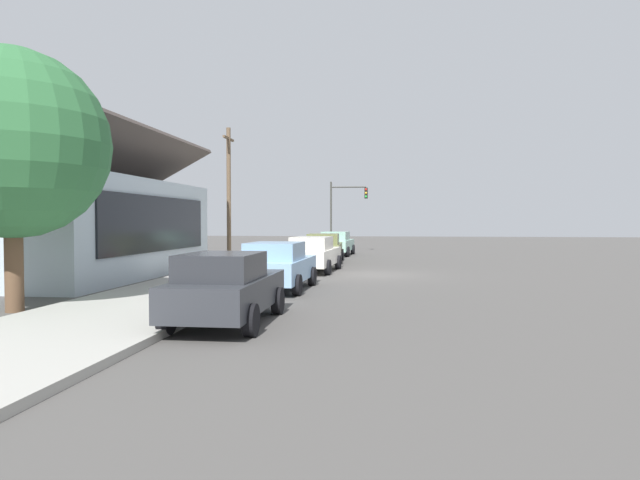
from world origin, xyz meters
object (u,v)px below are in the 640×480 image
(car_charcoal, at_px, (226,288))
(car_seafoam, at_px, (336,243))
(shade_tree, at_px, (12,144))
(traffic_light_main, at_px, (345,205))
(car_ivory, at_px, (313,254))
(car_skyblue, at_px, (277,266))
(fire_hydrant_red, at_px, (281,260))
(car_olive, at_px, (324,247))
(utility_pole_wooden, at_px, (229,192))

(car_charcoal, bearing_deg, car_seafoam, -0.36)
(shade_tree, bearing_deg, traffic_light_main, -11.96)
(car_charcoal, relative_size, car_seafoam, 0.91)
(car_ivory, bearing_deg, car_skyblue, -179.17)
(car_charcoal, bearing_deg, car_skyblue, 0.70)
(car_ivory, xyz_separation_m, fire_hydrant_red, (0.65, 1.59, -0.32))
(car_skyblue, distance_m, traffic_light_main, 23.19)
(car_ivory, height_order, shade_tree, shade_tree)
(car_charcoal, bearing_deg, car_olive, -0.04)
(car_seafoam, height_order, fire_hydrant_red, car_seafoam)
(car_charcoal, xyz_separation_m, fire_hydrant_red, (13.38, 1.46, -0.32))
(fire_hydrant_red, bearing_deg, car_charcoal, -173.77)
(car_olive, relative_size, utility_pole_wooden, 0.66)
(car_skyblue, height_order, car_ivory, same)
(car_charcoal, distance_m, car_seafoam, 24.71)
(shade_tree, bearing_deg, car_skyblue, -47.74)
(car_charcoal, distance_m, fire_hydrant_red, 13.46)
(car_olive, bearing_deg, car_skyblue, 176.84)
(car_olive, distance_m, car_seafoam, 6.04)
(car_skyblue, bearing_deg, car_charcoal, -177.38)
(car_skyblue, relative_size, traffic_light_main, 0.86)
(car_olive, height_order, utility_pole_wooden, utility_pole_wooden)
(car_ivory, height_order, utility_pole_wooden, utility_pole_wooden)
(car_skyblue, xyz_separation_m, car_olive, (12.60, 0.00, 0.00))
(car_olive, bearing_deg, car_charcoal, 177.20)
(fire_hydrant_red, bearing_deg, shade_tree, 160.92)
(car_olive, xyz_separation_m, traffic_light_main, (10.43, -0.32, 2.67))
(utility_pole_wooden, relative_size, fire_hydrant_red, 10.56)
(car_ivory, height_order, car_olive, same)
(car_seafoam, relative_size, fire_hydrant_red, 6.67)
(car_seafoam, relative_size, traffic_light_main, 0.91)
(car_skyblue, relative_size, car_olive, 0.89)
(car_skyblue, height_order, utility_pole_wooden, utility_pole_wooden)
(car_charcoal, xyz_separation_m, car_olive, (18.67, 0.12, 0.00))
(car_seafoam, distance_m, traffic_light_main, 5.14)
(car_ivory, distance_m, traffic_light_main, 16.59)
(car_charcoal, xyz_separation_m, car_seafoam, (24.71, 0.02, 0.00))
(shade_tree, distance_m, utility_pole_wooden, 17.44)
(car_ivory, height_order, fire_hydrant_red, car_ivory)
(car_olive, bearing_deg, shade_tree, 159.18)
(car_ivory, bearing_deg, car_olive, 5.40)
(car_olive, bearing_deg, fire_hydrant_red, 162.61)
(car_skyblue, height_order, car_seafoam, same)
(car_ivory, relative_size, utility_pole_wooden, 0.65)
(car_olive, relative_size, traffic_light_main, 0.96)
(car_olive, distance_m, shade_tree, 18.91)
(car_seafoam, height_order, utility_pole_wooden, utility_pole_wooden)
(car_seafoam, distance_m, fire_hydrant_red, 11.43)
(traffic_light_main, bearing_deg, utility_pole_wooden, 152.17)
(car_skyblue, height_order, traffic_light_main, traffic_light_main)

